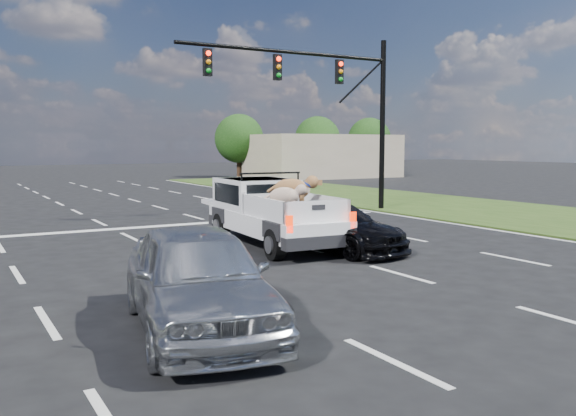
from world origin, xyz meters
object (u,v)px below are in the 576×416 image
object	(u,v)px
pickup_truck	(271,211)
traffic_signal	(335,94)
black_coupe	(334,227)
silver_sedan	(198,278)

from	to	relation	value
pickup_truck	traffic_signal	bearing A→B (deg)	47.56
black_coupe	traffic_signal	bearing A→B (deg)	44.55
traffic_signal	silver_sedan	xyz separation A→B (m)	(-10.57, -12.03, -3.95)
silver_sedan	traffic_signal	bearing A→B (deg)	59.40
traffic_signal	black_coupe	world-z (taller)	traffic_signal
silver_sedan	black_coupe	world-z (taller)	silver_sedan
silver_sedan	pickup_truck	bearing A→B (deg)	64.51
traffic_signal	black_coupe	size ratio (longest dim) A/B	2.13
silver_sedan	black_coupe	distance (m)	7.29
black_coupe	pickup_truck	bearing A→B (deg)	111.31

